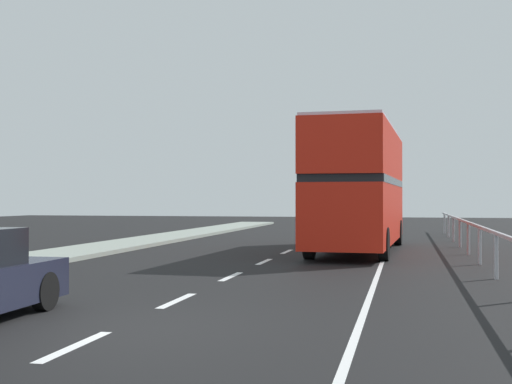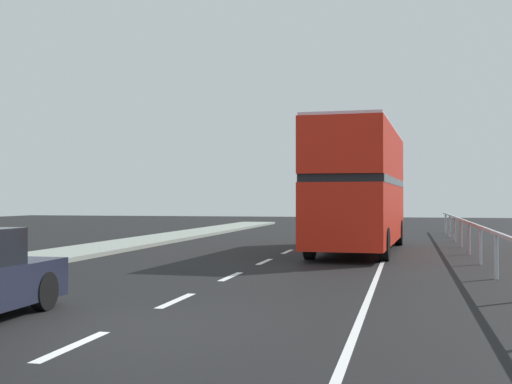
{
  "view_description": "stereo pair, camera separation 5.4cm",
  "coord_description": "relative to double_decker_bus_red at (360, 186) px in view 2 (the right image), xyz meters",
  "views": [
    {
      "loc": [
        4.05,
        -9.22,
        1.85
      ],
      "look_at": [
        0.35,
        7.58,
        2.02
      ],
      "focal_mm": 47.64,
      "sensor_mm": 36.0,
      "label": 1
    },
    {
      "loc": [
        4.1,
        -9.2,
        1.85
      ],
      "look_at": [
        0.35,
        7.58,
        2.02
      ],
      "focal_mm": 47.64,
      "sensor_mm": 36.0,
      "label": 2
    }
  ],
  "objects": [
    {
      "name": "bridge_side_railing",
      "position": [
        3.63,
        -5.84,
        -1.42
      ],
      "size": [
        0.1,
        42.0,
        1.1
      ],
      "color": "#B7B4BB",
      "rests_on": "ground"
    },
    {
      "name": "double_decker_bus_red",
      "position": [
        0.0,
        0.0,
        0.0
      ],
      "size": [
        2.93,
        10.22,
        4.32
      ],
      "rotation": [
        0.0,
        0.0,
        -0.05
      ],
      "color": "red",
      "rests_on": "ground"
    },
    {
      "name": "ground_plane",
      "position": [
        -2.47,
        -14.84,
        -2.36
      ],
      "size": [
        74.83,
        120.0,
        0.1
      ],
      "primitive_type": "cube",
      "color": "black"
    },
    {
      "name": "lane_paint_markings",
      "position": [
        -0.4,
        -6.09,
        -2.31
      ],
      "size": [
        3.53,
        46.0,
        0.01
      ],
      "color": "silver",
      "rests_on": "ground"
    }
  ]
}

